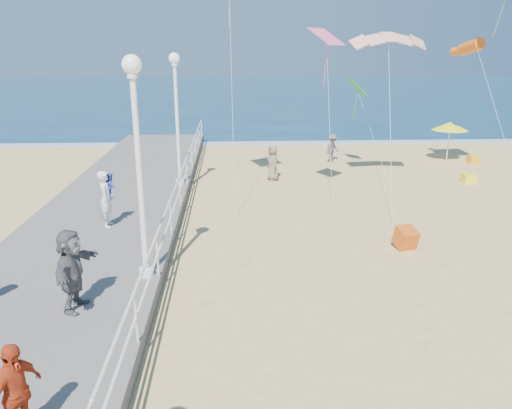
{
  "coord_description": "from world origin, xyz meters",
  "views": [
    {
      "loc": [
        -3.21,
        -11.53,
        5.8
      ],
      "look_at": [
        -2.5,
        2.0,
        1.6
      ],
      "focal_mm": 35.0,
      "sensor_mm": 36.0,
      "label": 1
    }
  ],
  "objects_px": {
    "woman_holding_toddler": "(106,199)",
    "beach_chair_right": "(469,178)",
    "toddler_held": "(111,186)",
    "beach_umbrella": "(450,126)",
    "spectator_3": "(16,394)",
    "beach_chair_left": "(473,159)",
    "lamp_post_far": "(176,106)",
    "beach_walker_c": "(273,163)",
    "spectator_5": "(72,270)",
    "box_kite": "(406,240)",
    "beach_walker_a": "(332,148)",
    "lamp_post_mid": "(138,147)"
  },
  "relations": [
    {
      "from": "woman_holding_toddler",
      "to": "beach_chair_right",
      "type": "xyz_separation_m",
      "value": [
        14.81,
        6.25,
        -1.11
      ]
    },
    {
      "from": "toddler_held",
      "to": "beach_umbrella",
      "type": "distance_m",
      "value": 18.93
    },
    {
      "from": "spectator_3",
      "to": "beach_chair_left",
      "type": "xyz_separation_m",
      "value": [
        16.08,
        19.52,
        -0.98
      ]
    },
    {
      "from": "lamp_post_far",
      "to": "toddler_held",
      "type": "xyz_separation_m",
      "value": [
        -1.65,
        -5.06,
        -1.98
      ]
    },
    {
      "from": "toddler_held",
      "to": "beach_walker_c",
      "type": "distance_m",
      "value": 9.13
    },
    {
      "from": "beach_walker_c",
      "to": "beach_chair_right",
      "type": "bearing_deg",
      "value": 65.81
    },
    {
      "from": "spectator_5",
      "to": "box_kite",
      "type": "bearing_deg",
      "value": -57.04
    },
    {
      "from": "spectator_3",
      "to": "box_kite",
      "type": "relative_size",
      "value": 2.61
    },
    {
      "from": "beach_umbrella",
      "to": "beach_walker_a",
      "type": "bearing_deg",
      "value": 178.95
    },
    {
      "from": "woman_holding_toddler",
      "to": "box_kite",
      "type": "distance_m",
      "value": 9.38
    },
    {
      "from": "woman_holding_toddler",
      "to": "box_kite",
      "type": "height_order",
      "value": "woman_holding_toddler"
    },
    {
      "from": "toddler_held",
      "to": "spectator_5",
      "type": "height_order",
      "value": "spectator_5"
    },
    {
      "from": "spectator_5",
      "to": "beach_umbrella",
      "type": "height_order",
      "value": "spectator_5"
    },
    {
      "from": "lamp_post_mid",
      "to": "box_kite",
      "type": "distance_m",
      "value": 8.47
    },
    {
      "from": "box_kite",
      "to": "beach_chair_right",
      "type": "xyz_separation_m",
      "value": [
        5.59,
        7.69,
        -0.1
      ]
    },
    {
      "from": "woman_holding_toddler",
      "to": "spectator_3",
      "type": "distance_m",
      "value": 9.29
    },
    {
      "from": "toddler_held",
      "to": "spectator_3",
      "type": "relative_size",
      "value": 0.54
    },
    {
      "from": "box_kite",
      "to": "beach_walker_a",
      "type": "bearing_deg",
      "value": 74.63
    },
    {
      "from": "beach_walker_a",
      "to": "box_kite",
      "type": "distance_m",
      "value": 12.44
    },
    {
      "from": "beach_walker_c",
      "to": "beach_chair_right",
      "type": "distance_m",
      "value": 8.98
    },
    {
      "from": "lamp_post_mid",
      "to": "woman_holding_toddler",
      "type": "xyz_separation_m",
      "value": [
        -1.8,
        3.79,
        -2.36
      ]
    },
    {
      "from": "lamp_post_mid",
      "to": "beach_umbrella",
      "type": "bearing_deg",
      "value": 46.41
    },
    {
      "from": "box_kite",
      "to": "lamp_post_mid",
      "type": "bearing_deg",
      "value": -176.76
    },
    {
      "from": "lamp_post_far",
      "to": "woman_holding_toddler",
      "type": "bearing_deg",
      "value": -109.06
    },
    {
      "from": "box_kite",
      "to": "beach_chair_left",
      "type": "height_order",
      "value": "box_kite"
    },
    {
      "from": "lamp_post_mid",
      "to": "toddler_held",
      "type": "height_order",
      "value": "lamp_post_mid"
    },
    {
      "from": "spectator_3",
      "to": "lamp_post_far",
      "type": "bearing_deg",
      "value": 20.0
    },
    {
      "from": "spectator_3",
      "to": "spectator_5",
      "type": "bearing_deg",
      "value": 28.8
    },
    {
      "from": "lamp_post_far",
      "to": "spectator_5",
      "type": "distance_m",
      "value": 10.93
    },
    {
      "from": "lamp_post_mid",
      "to": "spectator_5",
      "type": "xyz_separation_m",
      "value": [
        -1.27,
        -1.6,
        -2.35
      ]
    },
    {
      "from": "spectator_3",
      "to": "lamp_post_mid",
      "type": "bearing_deg",
      "value": 14.04
    },
    {
      "from": "beach_walker_a",
      "to": "beach_chair_right",
      "type": "distance_m",
      "value": 7.17
    },
    {
      "from": "woman_holding_toddler",
      "to": "toddler_held",
      "type": "distance_m",
      "value": 0.43
    },
    {
      "from": "beach_walker_a",
      "to": "spectator_3",
      "type": "bearing_deg",
      "value": -158.01
    },
    {
      "from": "beach_walker_a",
      "to": "beach_walker_c",
      "type": "distance_m",
      "value": 5.19
    },
    {
      "from": "beach_umbrella",
      "to": "lamp_post_mid",
      "type": "bearing_deg",
      "value": -133.59
    },
    {
      "from": "lamp_post_mid",
      "to": "spectator_3",
      "type": "relative_size",
      "value": 3.4
    },
    {
      "from": "beach_walker_a",
      "to": "beach_chair_left",
      "type": "relative_size",
      "value": 2.76
    },
    {
      "from": "spectator_5",
      "to": "beach_chair_right",
      "type": "distance_m",
      "value": 18.46
    },
    {
      "from": "spectator_3",
      "to": "beach_umbrella",
      "type": "height_order",
      "value": "beach_umbrella"
    },
    {
      "from": "beach_walker_c",
      "to": "lamp_post_far",
      "type": "bearing_deg",
      "value": -82.45
    },
    {
      "from": "lamp_post_mid",
      "to": "beach_umbrella",
      "type": "xyz_separation_m",
      "value": [
        13.95,
        14.65,
        -1.75
      ]
    },
    {
      "from": "spectator_5",
      "to": "beach_walker_a",
      "type": "bearing_deg",
      "value": -20.03
    },
    {
      "from": "toddler_held",
      "to": "beach_chair_right",
      "type": "bearing_deg",
      "value": -72.08
    },
    {
      "from": "spectator_3",
      "to": "beach_chair_right",
      "type": "bearing_deg",
      "value": -18.3
    },
    {
      "from": "woman_holding_toddler",
      "to": "beach_walker_a",
      "type": "xyz_separation_m",
      "value": [
        9.45,
        10.98,
        -0.55
      ]
    },
    {
      "from": "spectator_3",
      "to": "beach_umbrella",
      "type": "bearing_deg",
      "value": -12.83
    },
    {
      "from": "spectator_3",
      "to": "box_kite",
      "type": "bearing_deg",
      "value": -23.24
    },
    {
      "from": "lamp_post_mid",
      "to": "beach_chair_left",
      "type": "relative_size",
      "value": 9.67
    },
    {
      "from": "woman_holding_toddler",
      "to": "beach_chair_left",
      "type": "distance_m",
      "value": 19.86
    }
  ]
}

